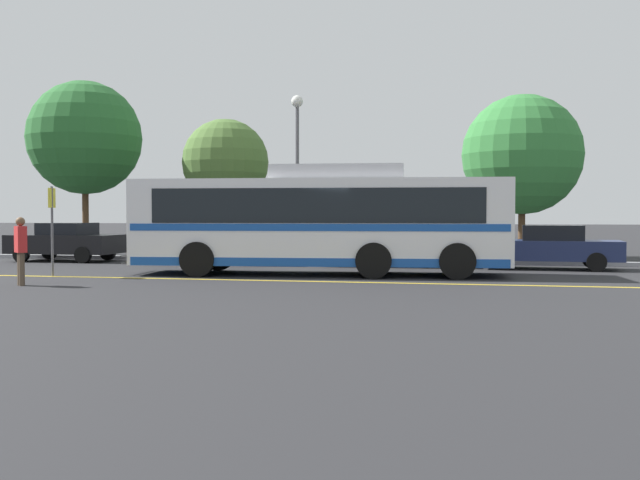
% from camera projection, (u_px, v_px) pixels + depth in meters
% --- Properties ---
extents(ground_plane, '(220.00, 220.00, 0.00)m').
position_uv_depth(ground_plane, '(313.00, 275.00, 21.93)').
color(ground_plane, '#262628').
extents(lane_strip_0, '(30.82, 0.20, 0.01)m').
position_uv_depth(lane_strip_0, '(303.00, 281.00, 19.78)').
color(lane_strip_0, gold).
rests_on(lane_strip_0, ground_plane).
extents(curb_strip, '(38.82, 0.36, 0.15)m').
position_uv_depth(curb_strip, '(351.00, 261.00, 27.24)').
color(curb_strip, '#99999E').
rests_on(curb_strip, ground_plane).
extents(transit_bus, '(11.29, 3.49, 3.19)m').
position_uv_depth(transit_bus, '(321.00, 220.00, 21.87)').
color(transit_bus, white).
rests_on(transit_bus, ground_plane).
extents(parked_car_0, '(4.04, 2.05, 1.45)m').
position_uv_depth(parked_car_0, '(66.00, 242.00, 28.11)').
color(parked_car_0, black).
rests_on(parked_car_0, ground_plane).
extents(parked_car_1, '(4.66, 1.87, 1.42)m').
position_uv_depth(parked_car_1, '(217.00, 243.00, 26.61)').
color(parked_car_1, black).
rests_on(parked_car_1, ground_plane).
extents(parked_car_2, '(4.67, 1.94, 1.41)m').
position_uv_depth(parked_car_2, '(386.00, 245.00, 25.54)').
color(parked_car_2, olive).
rests_on(parked_car_2, ground_plane).
extents(parked_car_3, '(4.54, 2.04, 1.42)m').
position_uv_depth(parked_car_3, '(549.00, 247.00, 24.07)').
color(parked_car_3, navy).
rests_on(parked_car_3, ground_plane).
extents(pedestrian_0, '(0.46, 0.45, 1.71)m').
position_uv_depth(pedestrian_0, '(21.00, 247.00, 18.57)').
color(pedestrian_0, brown).
rests_on(pedestrian_0, ground_plane).
extents(bus_stop_sign, '(0.07, 0.40, 2.57)m').
position_uv_depth(bus_stop_sign, '(52.00, 220.00, 21.29)').
color(bus_stop_sign, '#59595E').
rests_on(bus_stop_sign, ground_plane).
extents(street_lamp, '(0.45, 0.45, 6.25)m').
position_uv_depth(street_lamp, '(297.00, 148.00, 28.21)').
color(street_lamp, '#59595E').
rests_on(street_lamp, ground_plane).
extents(tree_0, '(3.69, 3.69, 5.83)m').
position_uv_depth(tree_0, '(225.00, 163.00, 31.89)').
color(tree_0, '#513823').
rests_on(tree_0, ground_plane).
extents(tree_1, '(4.83, 4.83, 6.59)m').
position_uv_depth(tree_1, '(522.00, 155.00, 30.13)').
color(tree_1, '#513823').
rests_on(tree_1, ground_plane).
extents(tree_2, '(4.97, 4.97, 7.61)m').
position_uv_depth(tree_2, '(85.00, 138.00, 32.84)').
color(tree_2, '#513823').
rests_on(tree_2, ground_plane).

